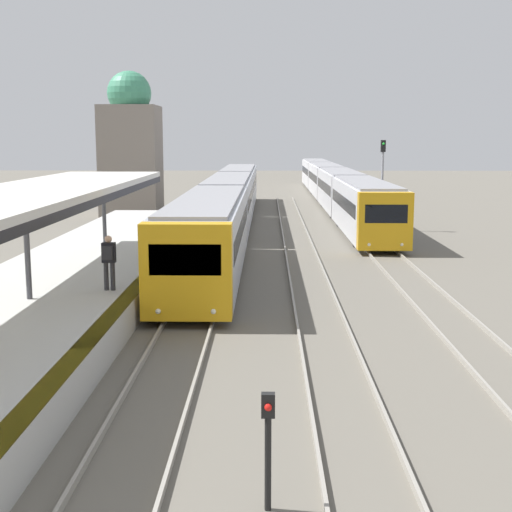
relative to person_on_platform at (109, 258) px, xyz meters
name	(u,v)px	position (x,y,z in m)	size (l,w,h in m)	color
platform_canopy	(26,195)	(-1.99, -1.17, 1.97)	(4.00, 23.99, 3.07)	beige
person_on_platform	(109,258)	(0.00, 0.00, 0.00)	(0.40, 0.40, 1.66)	#2D2D33
train_near	(229,201)	(2.42, 21.75, -0.15)	(2.66, 45.70, 3.19)	gold
train_far	(333,184)	(10.27, 39.61, -0.20)	(2.57, 55.01, 3.11)	gold
signal_post_near	(268,438)	(4.76, -11.10, -0.80)	(0.20, 0.21, 1.81)	black
signal_mast_far	(382,174)	(11.59, 21.77, 1.44)	(0.28, 0.29, 5.38)	gray
distant_domed_building	(131,148)	(-5.05, 30.50, 2.88)	(4.05, 4.05, 10.21)	slate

